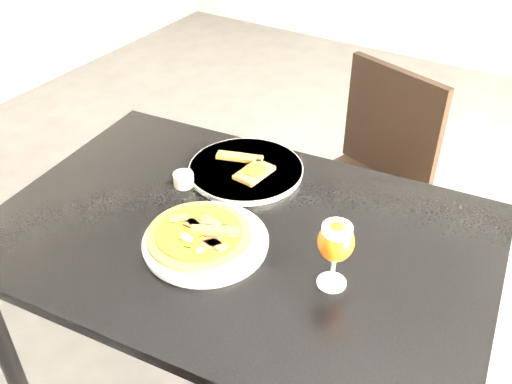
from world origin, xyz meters
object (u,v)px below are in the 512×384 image
Objects in this scene: pizza at (200,234)px; dining_table at (239,258)px; beer_glass at (336,242)px; chair_far at (363,183)px.

dining_table is at bearing 54.86° from pizza.
dining_table is 5.16× the size of pizza.
dining_table is 0.15m from pizza.
pizza is at bearing -173.43° from beer_glass.
beer_glass reaches higher than dining_table.
beer_glass is at bearing -55.90° from chair_far.
dining_table is 0.34m from beer_glass.
beer_glass is (0.22, -0.76, 0.38)m from chair_far.
beer_glass reaches higher than chair_far.
dining_table is 0.74m from chair_far.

